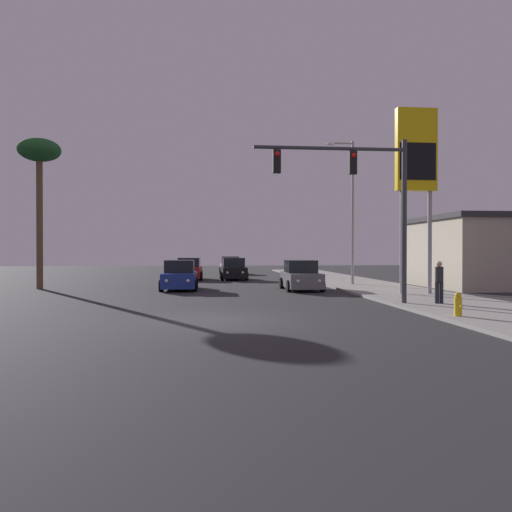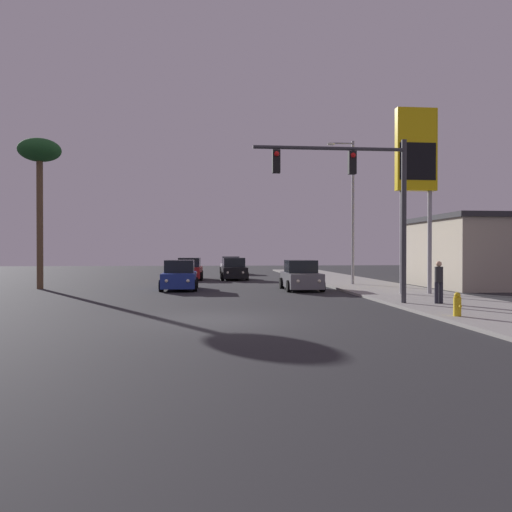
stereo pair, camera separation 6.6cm
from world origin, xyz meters
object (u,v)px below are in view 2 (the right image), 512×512
car_silver (231,266)px  street_lamp (351,205)px  gas_station_sign (416,160)px  palm_tree_near (40,158)px  traffic_light_mast (363,188)px  car_red (190,270)px  fire_hydrant (457,305)px  car_blue (180,276)px  car_black (234,270)px  car_grey (301,277)px  pedestrian_on_sidewalk (439,280)px

car_silver → street_lamp: 19.18m
gas_station_sign → palm_tree_near: bearing=161.8°
street_lamp → palm_tree_near: size_ratio=1.03×
car_silver → traffic_light_mast: size_ratio=0.66×
car_red → traffic_light_mast: size_ratio=0.67×
gas_station_sign → fire_hydrant: bearing=-104.8°
street_lamp → car_blue: bearing=-168.2°
gas_station_sign → car_blue: bearing=156.4°
car_black → car_blue: same height
car_black → car_blue: size_ratio=1.00×
car_grey → palm_tree_near: bearing=-8.1°
car_black → traffic_light_mast: bearing=101.2°
palm_tree_near → car_blue: bearing=-9.9°
car_silver → car_grey: 20.74m
fire_hydrant → palm_tree_near: palm_tree_near is taller
car_grey → pedestrian_on_sidewalk: pedestrian_on_sidewalk is taller
car_black → car_grey: same height
car_red → car_grey: same height
car_blue → car_silver: same height
car_blue → fire_hydrant: (9.49, -13.39, -0.27)m
gas_station_sign → pedestrian_on_sidewalk: bearing=-102.4°
car_silver → fire_hydrant: bearing=99.4°
car_blue → car_red: size_ratio=0.99×
car_silver → pedestrian_on_sidewalk: size_ratio=2.59×
traffic_light_mast → fire_hydrant: size_ratio=8.55×
car_grey → traffic_light_mast: (0.90, -8.35, 3.90)m
car_black → gas_station_sign: bearing=117.5°
car_blue → pedestrian_on_sidewalk: 14.38m
pedestrian_on_sidewalk → palm_tree_near: bearing=149.6°
street_lamp → pedestrian_on_sidewalk: (0.11, -11.84, -4.08)m
traffic_light_mast → fire_hydrant: (1.79, -4.12, -4.17)m
traffic_light_mast → fire_hydrant: traffic_light_mast is taller
pedestrian_on_sidewalk → fire_hydrant: bearing=-107.6°
car_black → street_lamp: size_ratio=0.48×
car_silver → fire_hydrant: 33.48m
car_silver → gas_station_sign: 26.60m
car_blue → gas_station_sign: 14.03m
fire_hydrant → palm_tree_near: bearing=139.9°
traffic_light_mast → fire_hydrant: bearing=-66.5°
car_black → pedestrian_on_sidewalk: bearing=109.1°
car_blue → car_red: bearing=-91.1°
car_grey → car_red: bearing=-58.3°
car_silver → car_grey: (3.05, -20.52, 0.00)m
car_red → car_blue: bearing=91.2°
car_black → gas_station_sign: (8.10, -14.90, 5.86)m
street_lamp → palm_tree_near: 18.83m
car_grey → pedestrian_on_sidewalk: bearing=114.8°
car_silver → car_grey: bearing=98.0°
car_silver → gas_station_sign: gas_station_sign is taller
street_lamp → car_red: bearing=142.7°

